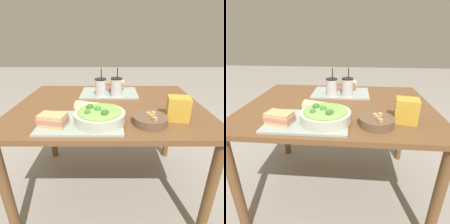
# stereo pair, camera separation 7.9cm
# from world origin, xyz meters

# --- Properties ---
(ground_plane) EXTENTS (12.00, 12.00, 0.00)m
(ground_plane) POSITION_xyz_m (0.00, 0.00, 0.00)
(ground_plane) COLOR gray
(dining_table) EXTENTS (1.28, 0.98, 0.74)m
(dining_table) POSITION_xyz_m (0.00, 0.00, 0.65)
(dining_table) COLOR brown
(dining_table) RESTS_ON ground_plane
(tray_near) EXTENTS (0.45, 0.30, 0.01)m
(tray_near) POSITION_xyz_m (-0.14, -0.31, 0.75)
(tray_near) COLOR #99A89E
(tray_near) RESTS_ON dining_table
(tray_far) EXTENTS (0.45, 0.30, 0.01)m
(tray_far) POSITION_xyz_m (-0.00, 0.25, 0.75)
(tray_far) COLOR #99A89E
(tray_far) RESTS_ON dining_table
(salad_bowl) EXTENTS (0.28, 0.28, 0.10)m
(salad_bowl) POSITION_xyz_m (-0.04, -0.31, 0.80)
(salad_bowl) COLOR beige
(salad_bowl) RESTS_ON tray_near
(soup_bowl) EXTENTS (0.19, 0.19, 0.06)m
(soup_bowl) POSITION_xyz_m (0.23, -0.31, 0.77)
(soup_bowl) COLOR brown
(soup_bowl) RESTS_ON dining_table
(sandwich_near) EXTENTS (0.16, 0.12, 0.06)m
(sandwich_near) POSITION_xyz_m (-0.29, -0.35, 0.79)
(sandwich_near) COLOR tan
(sandwich_near) RESTS_ON tray_near
(baguette_near) EXTENTS (0.16, 0.12, 0.08)m
(baguette_near) POSITION_xyz_m (-0.12, -0.20, 0.79)
(baguette_near) COLOR #DBBC84
(baguette_near) RESTS_ON tray_near
(sandwich_far) EXTENTS (0.16, 0.14, 0.06)m
(sandwich_far) POSITION_xyz_m (0.04, 0.30, 0.79)
(sandwich_far) COLOR olive
(sandwich_far) RESTS_ON tray_far
(baguette_far) EXTENTS (0.12, 0.09, 0.08)m
(baguette_far) POSITION_xyz_m (0.07, 0.36, 0.79)
(baguette_far) COLOR #DBBC84
(baguette_far) RESTS_ON tray_far
(drink_cup_dark) EXTENTS (0.09, 0.09, 0.21)m
(drink_cup_dark) POSITION_xyz_m (-0.06, 0.15, 0.82)
(drink_cup_dark) COLOR silver
(drink_cup_dark) RESTS_ON tray_far
(drink_cup_red) EXTENTS (0.09, 0.09, 0.22)m
(drink_cup_red) POSITION_xyz_m (0.06, 0.15, 0.82)
(drink_cup_red) COLOR silver
(drink_cup_red) RESTS_ON tray_far
(chip_bag) EXTENTS (0.14, 0.12, 0.14)m
(chip_bag) POSITION_xyz_m (0.40, -0.25, 0.81)
(chip_bag) COLOR gold
(chip_bag) RESTS_ON dining_table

